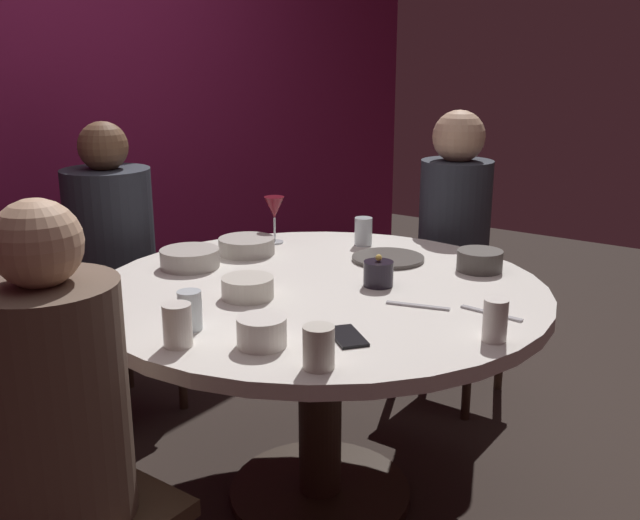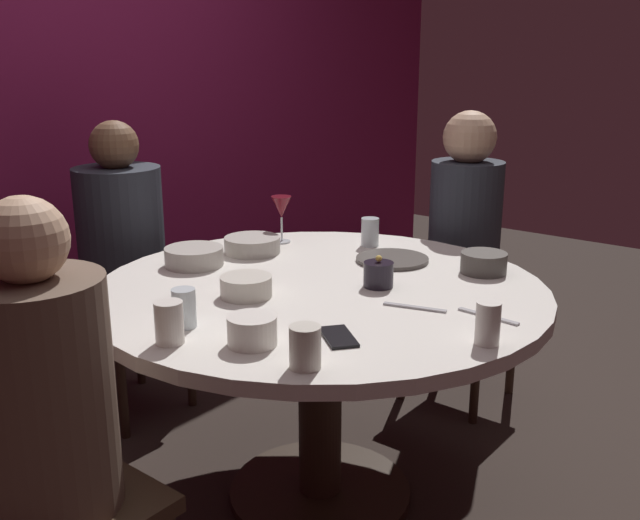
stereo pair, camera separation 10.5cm
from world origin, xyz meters
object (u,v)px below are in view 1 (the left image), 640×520
object	(u,v)px
seated_diner_right	(454,226)
bowl_small_white	(190,258)
bowl_sauce_side	(248,287)
bowl_serving_large	(480,260)
cup_near_candle	(319,347)
seated_diner_back	(111,241)
seated_diner_left	(56,411)
cup_center_front	(177,325)
cup_far_edge	(363,231)
dining_table	(320,329)
bowl_salad_center	(262,332)
cup_by_left_diner	(495,320)
bowl_rice_portion	(247,246)
candle_holder	(378,273)
cell_phone	(347,336)
wine_glass	(274,209)
cup_by_right_diner	(190,310)
dinner_plate	(388,258)

from	to	relation	value
seated_diner_right	bowl_small_white	world-z (taller)	seated_diner_right
bowl_sauce_side	seated_diner_right	bearing A→B (deg)	-5.00
bowl_serving_large	cup_near_candle	bearing A→B (deg)	-178.82
seated_diner_back	bowl_sauce_side	world-z (taller)	seated_diner_back
seated_diner_left	cup_center_front	size ratio (longest dim) A/B	10.90
cup_far_edge	dining_table	bearing A→B (deg)	-162.63
bowl_salad_center	cup_by_left_diner	size ratio (longest dim) A/B	1.14
dining_table	bowl_rice_portion	xyz separation A→B (m)	(0.14, 0.42, 0.17)
seated_diner_right	bowl_serving_large	size ratio (longest dim) A/B	8.17
seated_diner_right	bowl_rice_portion	distance (m)	0.90
candle_holder	cup_far_edge	xyz separation A→B (m)	(0.39, 0.30, 0.01)
cell_phone	bowl_salad_center	distance (m)	0.22
dining_table	seated_diner_right	distance (m)	0.95
cup_far_edge	bowl_small_white	bearing A→B (deg)	151.89
cell_phone	bowl_rice_portion	bearing A→B (deg)	-84.33
wine_glass	bowl_salad_center	size ratio (longest dim) A/B	1.44
bowl_salad_center	cup_by_right_diner	distance (m)	0.22
dining_table	bowl_serving_large	xyz separation A→B (m)	(0.43, -0.33, 0.18)
candle_holder	cup_center_front	world-z (taller)	cup_center_front
cup_near_candle	wine_glass	bearing A→B (deg)	44.22
bowl_sauce_side	bowl_rice_portion	bearing A→B (deg)	41.73
cup_far_edge	seated_diner_back	bearing A→B (deg)	119.98
seated_diner_left	cup_far_edge	bearing A→B (deg)	6.12
seated_diner_right	cell_phone	xyz separation A→B (m)	(-1.25, -0.30, -0.00)
bowl_rice_portion	dining_table	bearing A→B (deg)	-108.66
candle_holder	wine_glass	world-z (taller)	wine_glass
cup_by_right_diner	bowl_salad_center	bearing A→B (deg)	-83.78
dinner_plate	bowl_small_white	bearing A→B (deg)	132.93
seated_diner_left	candle_holder	distance (m)	1.04
cup_by_right_diner	cell_phone	bearing A→B (deg)	-62.66
bowl_rice_portion	cup_center_front	distance (m)	0.84
bowl_sauce_side	cup_center_front	world-z (taller)	cup_center_front
cup_near_candle	cup_by_left_diner	bearing A→B (deg)	-33.97
bowl_rice_portion	bowl_small_white	bearing A→B (deg)	170.61
bowl_sauce_side	cup_by_left_diner	world-z (taller)	cup_by_left_diner
seated_diner_left	seated_diner_back	xyz separation A→B (m)	(0.93, 0.99, 0.02)
dining_table	candle_holder	size ratio (longest dim) A/B	14.04
cup_near_candle	cup_far_edge	distance (m)	1.10
bowl_small_white	cup_by_right_diner	world-z (taller)	cup_by_right_diner
bowl_small_white	bowl_sauce_side	xyz separation A→B (m)	(-0.12, -0.36, -0.00)
wine_glass	cup_by_right_diner	xyz separation A→B (m)	(-0.81, -0.38, -0.08)
seated_diner_back	seated_diner_right	xyz separation A→B (m)	(0.94, -0.99, 0.02)
dinner_plate	cup_near_candle	bearing A→B (deg)	-159.29
dinner_plate	seated_diner_left	bearing A→B (deg)	178.75
cup_near_candle	cup_center_front	bearing A→B (deg)	105.04
seated_diner_left	cell_phone	distance (m)	0.70
seated_diner_left	wine_glass	size ratio (longest dim) A/B	6.57
bowl_salad_center	cup_far_edge	size ratio (longest dim) A/B	1.17
seated_diner_left	wine_glass	xyz separation A→B (m)	(1.25, 0.44, 0.16)
seated_diner_left	cup_near_candle	distance (m)	0.57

